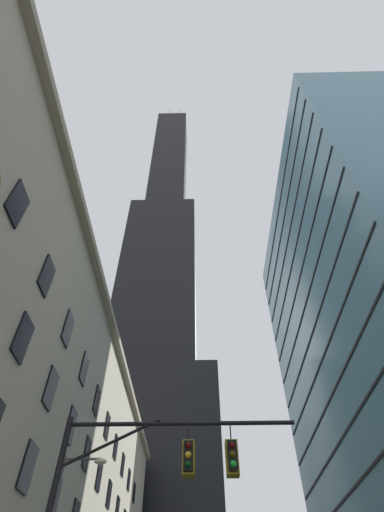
# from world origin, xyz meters

# --- Properties ---
(station_building) EXTENTS (13.49, 63.40, 24.85)m
(station_building) POSITION_xyz_m (-17.41, 25.70, 12.40)
(station_building) COLOR #B2A88E
(station_building) RESTS_ON ground
(dark_skyscraper) EXTENTS (29.83, 29.83, 204.76)m
(dark_skyscraper) POSITION_xyz_m (-13.58, 75.09, 62.05)
(dark_skyscraper) COLOR black
(dark_skyscraper) RESTS_ON ground
(glass_office_midrise) EXTENTS (15.25, 39.45, 55.99)m
(glass_office_midrise) POSITION_xyz_m (18.57, 29.58, 28.00)
(glass_office_midrise) COLOR teal
(glass_office_midrise) RESTS_ON ground
(traffic_signal_mast) EXTENTS (7.76, 0.63, 7.10)m
(traffic_signal_mast) POSITION_xyz_m (-3.79, 5.47, 5.19)
(traffic_signal_mast) COLOR black
(traffic_signal_mast) RESTS_ON sidewalk_left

